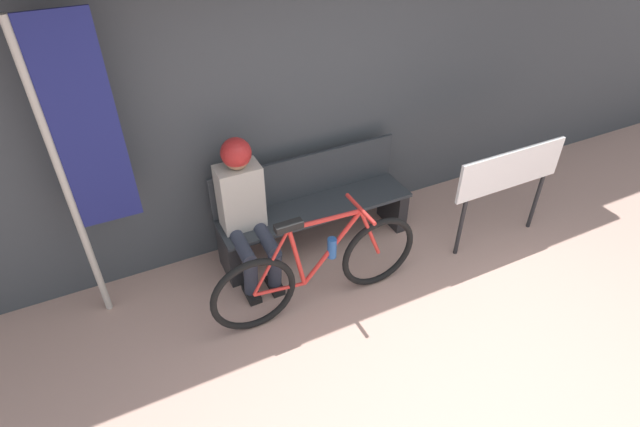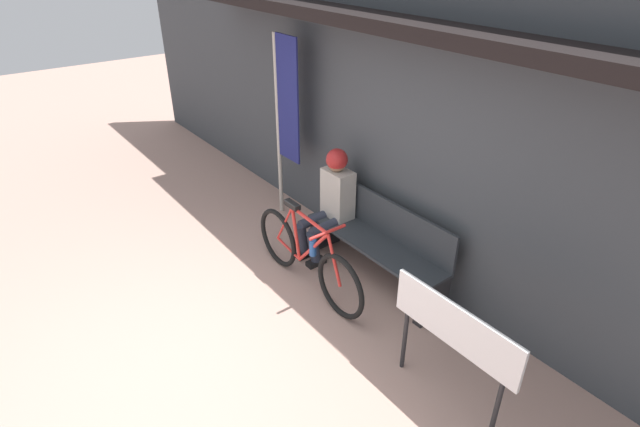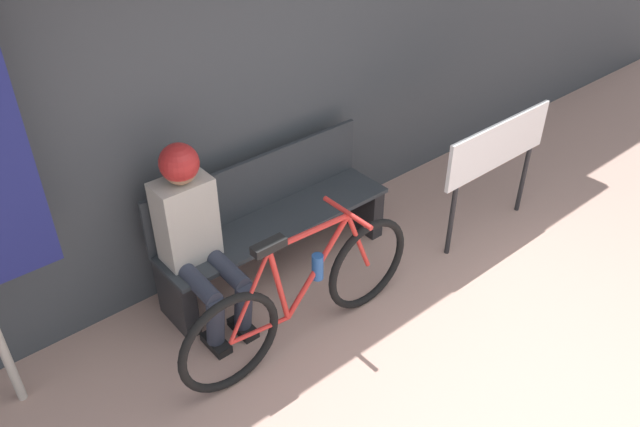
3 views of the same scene
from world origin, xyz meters
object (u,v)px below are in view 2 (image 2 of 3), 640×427
at_px(park_bench_near, 378,244).
at_px(banner_pole, 285,110).
at_px(bicycle, 307,258).
at_px(person_seated, 331,197).
at_px(signboard, 454,332).

xyz_separation_m(park_bench_near, banner_pole, (-1.64, -0.01, 0.98)).
xyz_separation_m(bicycle, banner_pole, (-1.35, 0.68, 1.02)).
xyz_separation_m(park_bench_near, person_seated, (-0.64, -0.10, 0.31)).
height_order(park_bench_near, person_seated, person_seated).
xyz_separation_m(person_seated, banner_pole, (-1.00, 0.09, 0.68)).
bearing_deg(signboard, person_seated, 164.57).
height_order(banner_pole, signboard, banner_pole).
height_order(park_bench_near, banner_pole, banner_pole).
bearing_deg(banner_pole, person_seated, -5.43).
height_order(person_seated, banner_pole, banner_pole).
bearing_deg(park_bench_near, person_seated, -170.88).
relative_size(person_seated, signboard, 1.13).
bearing_deg(bicycle, banner_pole, 153.20).
relative_size(park_bench_near, person_seated, 1.38).
bearing_deg(person_seated, bicycle, -58.82).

